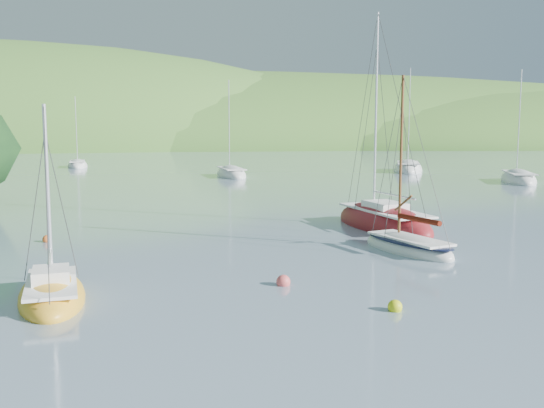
{
  "coord_description": "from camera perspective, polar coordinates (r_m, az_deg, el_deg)",
  "views": [
    {
      "loc": [
        -5.02,
        -17.98,
        5.38
      ],
      "look_at": [
        -1.47,
        8.0,
        2.05
      ],
      "focal_mm": 40.0,
      "sensor_mm": 36.0,
      "label": 1
    }
  ],
  "objects": [
    {
      "name": "distant_sloop_a",
      "position": [
        66.51,
        -3.86,
        2.75
      ],
      "size": [
        3.84,
        8.31,
        11.44
      ],
      "rotation": [
        0.0,
        0.0,
        0.13
      ],
      "color": "silver",
      "rests_on": "ground"
    },
    {
      "name": "ground",
      "position": [
        19.43,
        7.61,
        -8.9
      ],
      "size": [
        700.0,
        700.0,
        0.0
      ],
      "primitive_type": "plane",
      "color": "#7593A2",
      "rests_on": "ground"
    },
    {
      "name": "sloop_red",
      "position": [
        33.09,
        10.4,
        -1.83
      ],
      "size": [
        4.61,
        8.82,
        12.42
      ],
      "rotation": [
        0.0,
        0.0,
        0.21
      ],
      "color": "maroon",
      "rests_on": "ground"
    },
    {
      "name": "distant_sloop_c",
      "position": [
        86.06,
        -17.83,
        3.43
      ],
      "size": [
        3.64,
        7.54,
        10.32
      ],
      "rotation": [
        0.0,
        0.0,
        0.16
      ],
      "color": "silver",
      "rests_on": "ground"
    },
    {
      "name": "distant_sloop_b",
      "position": [
        75.78,
        12.68,
        3.16
      ],
      "size": [
        6.25,
        10.15,
        13.65
      ],
      "rotation": [
        0.0,
        0.0,
        -0.33
      ],
      "color": "silver",
      "rests_on": "ground"
    },
    {
      "name": "shoreline_hills",
      "position": [
        190.54,
        -9.2,
        5.54
      ],
      "size": [
        690.0,
        135.0,
        56.0
      ],
      "color": "#47742C",
      "rests_on": "ground"
    },
    {
      "name": "sailboat_yellow",
      "position": [
        20.31,
        -20.0,
        -8.08
      ],
      "size": [
        2.92,
        5.32,
        6.69
      ],
      "rotation": [
        0.0,
        0.0,
        0.19
      ],
      "color": "gold",
      "rests_on": "ground"
    },
    {
      "name": "mooring_buoys",
      "position": [
        24.32,
        4.48,
        -5.27
      ],
      "size": [
        26.89,
        13.06,
        0.49
      ],
      "color": "#D2DA12",
      "rests_on": "ground"
    },
    {
      "name": "daysailer_white",
      "position": [
        27.19,
        12.69,
        -3.92
      ],
      "size": [
        3.63,
        5.66,
        8.17
      ],
      "rotation": [
        0.0,
        0.0,
        0.35
      ],
      "color": "silver",
      "rests_on": "ground"
    },
    {
      "name": "distant_sloop_d",
      "position": [
        64.31,
        22.17,
        2.09
      ],
      "size": [
        5.51,
        8.89,
        11.97
      ],
      "rotation": [
        0.0,
        0.0,
        -0.33
      ],
      "color": "silver",
      "rests_on": "ground"
    }
  ]
}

